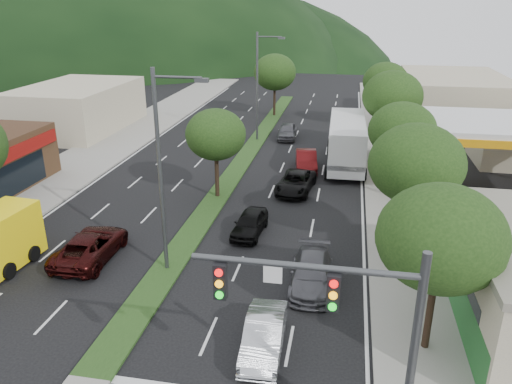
% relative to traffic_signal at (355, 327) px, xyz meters
% --- Properties ---
extents(ground, '(160.00, 160.00, 0.00)m').
position_rel_traffic_signal_xyz_m(ground, '(-9.03, 1.54, -4.65)').
color(ground, black).
rests_on(ground, ground).
extents(sidewalk_right, '(5.00, 90.00, 0.15)m').
position_rel_traffic_signal_xyz_m(sidewalk_right, '(3.47, 26.54, -4.57)').
color(sidewalk_right, gray).
rests_on(sidewalk_right, ground).
extents(sidewalk_left, '(6.00, 90.00, 0.15)m').
position_rel_traffic_signal_xyz_m(sidewalk_left, '(-22.03, 26.54, -4.57)').
color(sidewalk_left, gray).
rests_on(sidewalk_left, ground).
extents(median, '(1.60, 56.00, 0.12)m').
position_rel_traffic_signal_xyz_m(median, '(-9.03, 29.54, -4.59)').
color(median, '#1A3613').
rests_on(median, ground).
extents(traffic_signal, '(6.12, 0.40, 7.00)m').
position_rel_traffic_signal_xyz_m(traffic_signal, '(0.00, 0.00, 0.00)').
color(traffic_signal, '#47494C').
rests_on(traffic_signal, ground).
extents(gas_canopy, '(12.20, 8.20, 5.25)m').
position_rel_traffic_signal_xyz_m(gas_canopy, '(9.97, 23.54, 0.00)').
color(gas_canopy, silver).
rests_on(gas_canopy, ground).
extents(bldg_left_far, '(9.00, 14.00, 4.60)m').
position_rel_traffic_signal_xyz_m(bldg_left_far, '(-28.03, 35.54, -2.35)').
color(bldg_left_far, beige).
rests_on(bldg_left_far, ground).
extents(bldg_right_far, '(10.00, 16.00, 5.20)m').
position_rel_traffic_signal_xyz_m(bldg_right_far, '(10.47, 45.54, -2.05)').
color(bldg_right_far, beige).
rests_on(bldg_right_far, ground).
extents(hill_far, '(176.00, 132.00, 82.00)m').
position_rel_traffic_signal_xyz_m(hill_far, '(-89.03, 111.54, -4.65)').
color(hill_far, black).
rests_on(hill_far, ground).
extents(tree_r_a, '(4.60, 4.60, 6.63)m').
position_rel_traffic_signal_xyz_m(tree_r_a, '(2.97, 5.54, 0.17)').
color(tree_r_a, black).
rests_on(tree_r_a, sidewalk_right).
extents(tree_r_b, '(4.80, 4.80, 6.94)m').
position_rel_traffic_signal_xyz_m(tree_r_b, '(2.97, 13.54, 0.39)').
color(tree_r_b, black).
rests_on(tree_r_b, sidewalk_right).
extents(tree_r_c, '(4.40, 4.40, 6.48)m').
position_rel_traffic_signal_xyz_m(tree_r_c, '(2.97, 21.54, 0.10)').
color(tree_r_c, black).
rests_on(tree_r_c, sidewalk_right).
extents(tree_r_d, '(5.00, 5.00, 7.17)m').
position_rel_traffic_signal_xyz_m(tree_r_d, '(2.97, 31.54, 0.54)').
color(tree_r_d, black).
rests_on(tree_r_d, sidewalk_right).
extents(tree_r_e, '(4.60, 4.60, 6.71)m').
position_rel_traffic_signal_xyz_m(tree_r_e, '(2.97, 41.54, 0.25)').
color(tree_r_e, black).
rests_on(tree_r_e, sidewalk_right).
extents(tree_med_near, '(4.00, 4.00, 6.02)m').
position_rel_traffic_signal_xyz_m(tree_med_near, '(-9.03, 19.54, -0.22)').
color(tree_med_near, black).
rests_on(tree_med_near, median).
extents(tree_med_far, '(4.80, 4.80, 6.94)m').
position_rel_traffic_signal_xyz_m(tree_med_far, '(-9.03, 45.54, 0.36)').
color(tree_med_far, black).
rests_on(tree_med_far, median).
extents(streetlight_near, '(2.60, 0.25, 10.00)m').
position_rel_traffic_signal_xyz_m(streetlight_near, '(-8.82, 9.54, 0.94)').
color(streetlight_near, '#47494C').
rests_on(streetlight_near, ground).
extents(streetlight_mid, '(2.60, 0.25, 10.00)m').
position_rel_traffic_signal_xyz_m(streetlight_mid, '(-8.82, 34.54, 0.94)').
color(streetlight_mid, '#47494C').
rests_on(streetlight_mid, ground).
extents(sedan_silver, '(1.61, 4.22, 1.37)m').
position_rel_traffic_signal_xyz_m(sedan_silver, '(-3.18, 4.33, -3.96)').
color(sedan_silver, '#B8BBC1').
rests_on(sedan_silver, ground).
extents(suv_maroon, '(2.56, 5.36, 1.48)m').
position_rel_traffic_signal_xyz_m(suv_maroon, '(-13.31, 9.91, -3.91)').
color(suv_maroon, black).
rests_on(suv_maroon, ground).
extents(car_queue_a, '(1.83, 3.98, 1.32)m').
position_rel_traffic_signal_xyz_m(car_queue_a, '(-5.73, 14.34, -3.98)').
color(car_queue_a, black).
rests_on(car_queue_a, ground).
extents(car_queue_b, '(2.01, 4.74, 1.36)m').
position_rel_traffic_signal_xyz_m(car_queue_b, '(-1.76, 9.34, -3.96)').
color(car_queue_b, '#4F4E53').
rests_on(car_queue_b, ground).
extents(car_queue_c, '(2.17, 4.73, 1.50)m').
position_rel_traffic_signal_xyz_m(car_queue_c, '(-3.60, 26.63, -3.89)').
color(car_queue_c, '#550E0F').
rests_on(car_queue_c, ground).
extents(car_queue_d, '(2.76, 5.07, 1.35)m').
position_rel_traffic_signal_xyz_m(car_queue_d, '(-3.87, 21.63, -3.97)').
color(car_queue_d, black).
rests_on(car_queue_d, ground).
extents(car_queue_e, '(1.90, 4.31, 1.44)m').
position_rel_traffic_signal_xyz_m(car_queue_e, '(-6.27, 35.82, -3.92)').
color(car_queue_e, '#505055').
rests_on(car_queue_e, ground).
extents(motorhome, '(3.29, 9.86, 3.76)m').
position_rel_traffic_signal_xyz_m(motorhome, '(-0.53, 28.29, -2.64)').
color(motorhome, silver).
rests_on(motorhome, ground).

